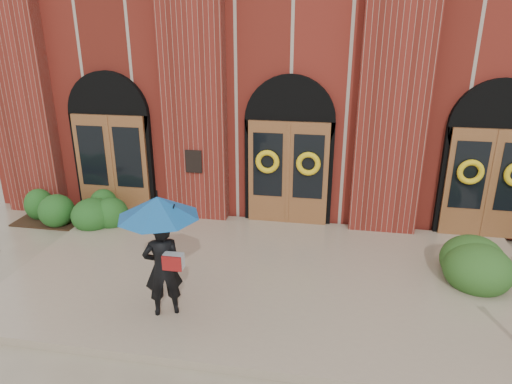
# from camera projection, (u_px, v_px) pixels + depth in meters

# --- Properties ---
(ground) EXTENTS (90.00, 90.00, 0.00)m
(ground) POSITION_uv_depth(u_px,v_px,m) (270.00, 284.00, 8.83)
(ground) COLOR gray
(ground) RESTS_ON ground
(landing) EXTENTS (10.00, 5.30, 0.15)m
(landing) POSITION_uv_depth(u_px,v_px,m) (272.00, 277.00, 8.94)
(landing) COLOR gray
(landing) RESTS_ON ground
(church_building) EXTENTS (16.20, 12.53, 7.00)m
(church_building) POSITION_uv_depth(u_px,v_px,m) (309.00, 62.00, 15.73)
(church_building) COLOR maroon
(church_building) RESTS_ON ground
(man_with_umbrella) EXTENTS (1.74, 1.74, 2.10)m
(man_with_umbrella) POSITION_uv_depth(u_px,v_px,m) (160.00, 234.00, 7.22)
(man_with_umbrella) COLOR black
(man_with_umbrella) RESTS_ON landing
(hedge_wall_left) EXTENTS (2.96, 1.18, 0.76)m
(hedge_wall_left) POSITION_uv_depth(u_px,v_px,m) (81.00, 207.00, 11.59)
(hedge_wall_left) COLOR #1D4C19
(hedge_wall_left) RESTS_ON ground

